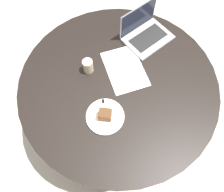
# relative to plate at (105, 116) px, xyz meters

# --- Properties ---
(ground_plane) EXTENTS (12.00, 12.00, 0.00)m
(ground_plane) POSITION_rel_plate_xyz_m (-0.22, 0.12, -0.77)
(ground_plane) COLOR #B7AD9E
(dining_table) EXTENTS (1.28, 1.28, 0.76)m
(dining_table) POSITION_rel_plate_xyz_m (-0.22, 0.12, -0.15)
(dining_table) COLOR black
(dining_table) RESTS_ON ground_plane
(paper_document) EXTENTS (0.37, 0.28, 0.00)m
(paper_document) POSITION_rel_plate_xyz_m (-0.31, 0.18, -0.00)
(paper_document) COLOR white
(paper_document) RESTS_ON dining_table
(plate) EXTENTS (0.23, 0.23, 0.01)m
(plate) POSITION_rel_plate_xyz_m (0.00, 0.00, 0.00)
(plate) COLOR silver
(plate) RESTS_ON dining_table
(cake_slice) EXTENTS (0.08, 0.09, 0.07)m
(cake_slice) POSITION_rel_plate_xyz_m (0.00, 0.00, 0.04)
(cake_slice) COLOR brown
(cake_slice) RESTS_ON plate
(fork) EXTENTS (0.17, 0.03, 0.00)m
(fork) POSITION_rel_plate_xyz_m (-0.04, -0.00, 0.01)
(fork) COLOR silver
(fork) RESTS_ON plate
(coffee_glass) EXTENTS (0.06, 0.06, 0.10)m
(coffee_glass) POSITION_rel_plate_xyz_m (-0.34, -0.06, 0.04)
(coffee_glass) COLOR #C6AD89
(coffee_glass) RESTS_ON dining_table
(laptop) EXTENTS (0.36, 0.39, 0.21)m
(laptop) POSITION_rel_plate_xyz_m (-0.54, 0.37, 0.03)
(laptop) COLOR gray
(laptop) RESTS_ON dining_table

